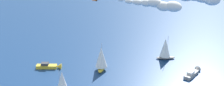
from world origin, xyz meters
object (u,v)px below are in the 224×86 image
at_px(sailboat_outer_ring_b, 101,58).
at_px(sailboat_trailing, 62,82).
at_px(motorboat_far_port, 50,66).
at_px(motorboat_outer_ring_e, 193,73).
at_px(sailboat_inshore, 165,49).

bearing_deg(sailboat_outer_ring_b, sailboat_trailing, 150.49).
distance_m(motorboat_far_port, sailboat_trailing, 24.01).
height_order(sailboat_trailing, motorboat_outer_ring_e, sailboat_trailing).
xyz_separation_m(sailboat_trailing, sailboat_outer_ring_b, (21.67, -12.27, 0.65)).
relative_size(sailboat_trailing, motorboat_outer_ring_e, 0.97).
bearing_deg(motorboat_outer_ring_e, sailboat_inshore, 35.80).
relative_size(motorboat_far_port, sailboat_inshore, 0.99).
xyz_separation_m(motorboat_far_port, sailboat_trailing, (-21.32, -10.33, 3.90)).
relative_size(sailboat_trailing, sailboat_outer_ring_b, 0.88).
relative_size(motorboat_far_port, sailboat_trailing, 1.07).
height_order(sailboat_inshore, sailboat_outer_ring_b, sailboat_outer_ring_b).
bearing_deg(sailboat_outer_ring_b, motorboat_far_port, 90.88).
xyz_separation_m(sailboat_outer_ring_b, motorboat_outer_ring_e, (-1.38, -38.84, -4.57)).
distance_m(sailboat_inshore, motorboat_outer_ring_e, 19.28).
xyz_separation_m(sailboat_inshore, motorboat_outer_ring_e, (-15.24, -10.99, -4.32)).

